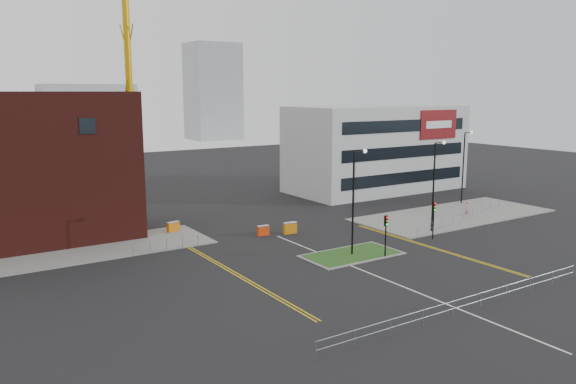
{
  "coord_description": "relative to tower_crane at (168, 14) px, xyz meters",
  "views": [
    {
      "loc": [
        -28.23,
        -28.3,
        13.95
      ],
      "look_at": [
        -0.91,
        13.71,
        5.0
      ],
      "focal_mm": 35.0,
      "sensor_mm": 36.0,
      "label": 1
    }
  ],
  "objects": [
    {
      "name": "pavement_left",
      "position": [
        -23.55,
        -30.92,
        -25.2
      ],
      "size": [
        28.0,
        8.0,
        0.12
      ],
      "primitive_type": "cube",
      "color": "slate",
      "rests_on": "ground"
    },
    {
      "name": "traffic_light_island",
      "position": [
        0.45,
        -46.94,
        -22.69
      ],
      "size": [
        0.28,
        0.33,
        3.65
      ],
      "color": "black",
      "rests_on": "ground"
    },
    {
      "name": "ground",
      "position": [
        -3.55,
        -52.92,
        -25.26
      ],
      "size": [
        200.0,
        200.0,
        0.0
      ],
      "primitive_type": "plane",
      "color": "black",
      "rests_on": "ground"
    },
    {
      "name": "skyline_d",
      "position": [
        -11.55,
        87.08,
        -19.26
      ],
      "size": [
        30.0,
        12.0,
        12.0
      ],
      "primitive_type": "cube",
      "color": "gray",
      "rests_on": "ground"
    },
    {
      "name": "traffic_light_right",
      "position": [
        8.45,
        -44.94,
        -22.69
      ],
      "size": [
        0.28,
        0.33,
        3.65
      ],
      "color": "black",
      "rests_on": "ground"
    },
    {
      "name": "railing_left",
      "position": [
        -14.55,
        -34.92,
        -24.51
      ],
      "size": [
        6.05,
        0.05,
        1.1
      ],
      "color": "gray",
      "rests_on": "ground"
    },
    {
      "name": "railing_right",
      "position": [
        16.95,
        -41.42,
        -24.48
      ],
      "size": [
        19.05,
        5.05,
        1.1
      ],
      "color": "gray",
      "rests_on": "ground"
    },
    {
      "name": "streetlamp_island",
      "position": [
        -1.33,
        -44.92,
        -19.84
      ],
      "size": [
        1.46,
        0.36,
        9.18
      ],
      "color": "black",
      "rests_on": "ground"
    },
    {
      "name": "yellow_left_b",
      "position": [
        -12.25,
        -42.92,
        -25.25
      ],
      "size": [
        0.12,
        24.0,
        0.01
      ],
      "primitive_type": "cube",
      "color": "gold",
      "rests_on": "ground"
    },
    {
      "name": "pavement_right",
      "position": [
        18.45,
        -38.92,
        -25.2
      ],
      "size": [
        24.0,
        10.0,
        0.12
      ],
      "primitive_type": "cube",
      "color": "slate",
      "rests_on": "ground"
    },
    {
      "name": "yellow_left_a",
      "position": [
        -12.55,
        -42.92,
        -25.25
      ],
      "size": [
        0.12,
        24.0,
        0.01
      ],
      "primitive_type": "cube",
      "color": "gold",
      "rests_on": "ground"
    },
    {
      "name": "office_block",
      "position": [
        22.46,
        -20.95,
        -19.25
      ],
      "size": [
        25.0,
        12.2,
        12.0
      ],
      "color": "silver",
      "rests_on": "ground"
    },
    {
      "name": "barrier_right",
      "position": [
        -4.55,
        -34.85,
        -24.71
      ],
      "size": [
        1.22,
        0.5,
        1.0
      ],
      "color": "red",
      "rests_on": "ground"
    },
    {
      "name": "grass_island",
      "position": [
        -1.55,
        -44.92,
        -25.2
      ],
      "size": [
        8.0,
        4.0,
        0.12
      ],
      "primitive_type": "cube",
      "color": "#1F4A18",
      "rests_on": "ground"
    },
    {
      "name": "pedestrian",
      "position": [
        19.08,
        -40.22,
        -24.33
      ],
      "size": [
        0.72,
        0.52,
        1.84
      ],
      "primitive_type": "imported",
      "rotation": [
        0.0,
        0.0,
        0.13
      ],
      "color": "#C98294",
      "rests_on": "ground"
    },
    {
      "name": "streetlamp_right_far",
      "position": [
        24.67,
        -34.92,
        -19.84
      ],
      "size": [
        1.46,
        0.36,
        9.18
      ],
      "color": "black",
      "rests_on": "ground"
    },
    {
      "name": "island_kerb",
      "position": [
        -1.55,
        -44.92,
        -25.22
      ],
      "size": [
        8.6,
        4.6,
        0.08
      ],
      "primitive_type": "cube",
      "color": "slate",
      "rests_on": "ground"
    },
    {
      "name": "tower_crane",
      "position": [
        0.0,
        0.0,
        0.0
      ],
      "size": [
        49.99,
        19.51,
        36.5
      ],
      "color": "#B9860A",
      "rests_on": "ground"
    },
    {
      "name": "barrier_mid",
      "position": [
        -1.91,
        -35.67,
        -24.63
      ],
      "size": [
        1.39,
        0.54,
        1.15
      ],
      "color": "orange",
      "rests_on": "ground"
    },
    {
      "name": "skyline_c",
      "position": [
        41.45,
        72.08,
        -11.26
      ],
      "size": [
        14.0,
        12.0,
        28.0
      ],
      "primitive_type": "cube",
      "color": "gray",
      "rests_on": "ground"
    },
    {
      "name": "railing_front",
      "position": [
        -3.55,
        -58.92,
        -24.47
      ],
      "size": [
        24.05,
        0.05,
        1.1
      ],
      "color": "gray",
      "rests_on": "ground"
    },
    {
      "name": "yellow_right_a",
      "position": [
        5.95,
        -46.92,
        -25.25
      ],
      "size": [
        0.12,
        20.0,
        0.01
      ],
      "primitive_type": "cube",
      "color": "gold",
      "rests_on": "ground"
    },
    {
      "name": "skyline_b",
      "position": [
        6.45,
        77.08,
        -17.26
      ],
      "size": [
        24.0,
        12.0,
        16.0
      ],
      "primitive_type": "cube",
      "color": "gray",
      "rests_on": "ground"
    },
    {
      "name": "barrier_left",
      "position": [
        -11.55,
        -28.92,
        -24.66
      ],
      "size": [
        1.37,
        0.7,
        1.1
      ],
      "color": "#C8680B",
      "rests_on": "ground"
    },
    {
      "name": "centre_line",
      "position": [
        -3.55,
        -50.92,
        -25.25
      ],
      "size": [
        0.15,
        30.0,
        0.01
      ],
      "primitive_type": "cube",
      "color": "silver",
      "rests_on": "ground"
    },
    {
      "name": "streetlamp_right_near",
      "position": [
        10.67,
        -42.92,
        -19.84
      ],
      "size": [
        1.46,
        0.36,
        9.18
      ],
      "color": "black",
      "rests_on": "ground"
    },
    {
      "name": "yellow_right_b",
      "position": [
        6.25,
        -46.92,
        -25.25
      ],
      "size": [
        0.12,
        20.0,
        0.01
      ],
      "primitive_type": "cube",
      "color": "gold",
      "rests_on": "ground"
    }
  ]
}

